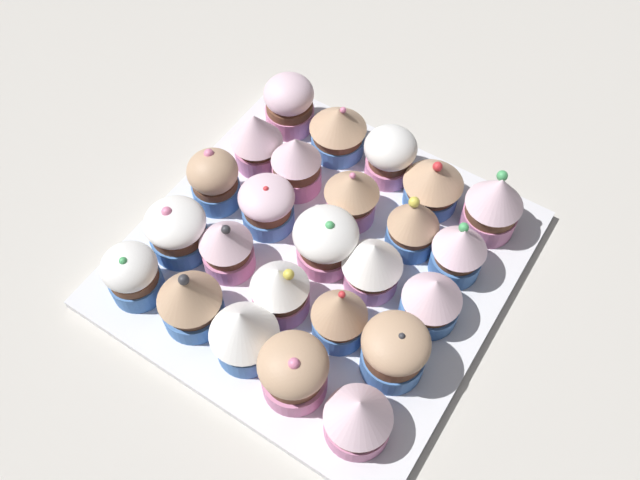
# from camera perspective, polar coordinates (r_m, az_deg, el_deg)

# --- Properties ---
(ground_plane) EXTENTS (1.80, 1.80, 0.03)m
(ground_plane) POSITION_cam_1_polar(r_m,az_deg,el_deg) (0.73, 0.00, -2.43)
(ground_plane) COLOR beige
(baking_tray) EXTENTS (0.38, 0.38, 0.01)m
(baking_tray) POSITION_cam_1_polar(r_m,az_deg,el_deg) (0.71, 0.00, -1.57)
(baking_tray) COLOR silver
(baking_tray) RESTS_ON ground_plane
(cupcake_0) EXTENTS (0.06, 0.06, 0.07)m
(cupcake_0) POSITION_cam_1_polar(r_m,az_deg,el_deg) (0.68, -15.66, -2.81)
(cupcake_0) COLOR #477AC6
(cupcake_0) RESTS_ON baking_tray
(cupcake_1) EXTENTS (0.06, 0.06, 0.08)m
(cupcake_1) POSITION_cam_1_polar(r_m,az_deg,el_deg) (0.65, -11.04, -4.90)
(cupcake_1) COLOR #477AC6
(cupcake_1) RESTS_ON baking_tray
(cupcake_2) EXTENTS (0.07, 0.07, 0.08)m
(cupcake_2) POSITION_cam_1_polar(r_m,az_deg,el_deg) (0.63, -6.42, -7.82)
(cupcake_2) COLOR #477AC6
(cupcake_2) RESTS_ON baking_tray
(cupcake_3) EXTENTS (0.06, 0.06, 0.08)m
(cupcake_3) POSITION_cam_1_polar(r_m,az_deg,el_deg) (0.61, -2.26, -11.06)
(cupcake_3) COLOR pink
(cupcake_3) RESTS_ON baking_tray
(cupcake_4) EXTENTS (0.06, 0.06, 0.07)m
(cupcake_4) POSITION_cam_1_polar(r_m,az_deg,el_deg) (0.60, 3.28, -14.72)
(cupcake_4) COLOR pink
(cupcake_4) RESTS_ON baking_tray
(cupcake_5) EXTENTS (0.06, 0.06, 0.07)m
(cupcake_5) POSITION_cam_1_polar(r_m,az_deg,el_deg) (0.70, -12.04, 0.83)
(cupcake_5) COLOR #477AC6
(cupcake_5) RESTS_ON baking_tray
(cupcake_6) EXTENTS (0.05, 0.05, 0.08)m
(cupcake_6) POSITION_cam_1_polar(r_m,az_deg,el_deg) (0.68, -7.97, -0.45)
(cupcake_6) COLOR pink
(cupcake_6) RESTS_ON baking_tray
(cupcake_7) EXTENTS (0.06, 0.06, 0.07)m
(cupcake_7) POSITION_cam_1_polar(r_m,az_deg,el_deg) (0.65, -3.08, -4.35)
(cupcake_7) COLOR pink
(cupcake_7) RESTS_ON baking_tray
(cupcake_8) EXTENTS (0.05, 0.05, 0.08)m
(cupcake_8) POSITION_cam_1_polar(r_m,az_deg,el_deg) (0.63, 1.66, -6.34)
(cupcake_8) COLOR #477AC6
(cupcake_8) RESTS_ON baking_tray
(cupcake_9) EXTENTS (0.06, 0.06, 0.07)m
(cupcake_9) POSITION_cam_1_polar(r_m,az_deg,el_deg) (0.62, 6.34, -9.32)
(cupcake_9) COLOR #477AC6
(cupcake_9) RESTS_ON baking_tray
(cupcake_10) EXTENTS (0.05, 0.05, 0.07)m
(cupcake_10) POSITION_cam_1_polar(r_m,az_deg,el_deg) (0.73, -8.92, 5.18)
(cupcake_10) COLOR #477AC6
(cupcake_10) RESTS_ON baking_tray
(cupcake_11) EXTENTS (0.06, 0.06, 0.06)m
(cupcake_11) POSITION_cam_1_polar(r_m,az_deg,el_deg) (0.71, -4.51, 2.99)
(cupcake_11) COLOR #477AC6
(cupcake_11) RESTS_ON baking_tray
(cupcake_12) EXTENTS (0.07, 0.07, 0.07)m
(cupcake_12) POSITION_cam_1_polar(r_m,az_deg,el_deg) (0.68, 0.43, -0.13)
(cupcake_12) COLOR pink
(cupcake_12) RESTS_ON baking_tray
(cupcake_13) EXTENTS (0.06, 0.06, 0.07)m
(cupcake_13) POSITION_cam_1_polar(r_m,az_deg,el_deg) (0.66, 4.39, -2.18)
(cupcake_13) COLOR pink
(cupcake_13) RESTS_ON baking_tray
(cupcake_14) EXTENTS (0.06, 0.06, 0.07)m
(cupcake_14) POSITION_cam_1_polar(r_m,az_deg,el_deg) (0.65, 9.38, -5.12)
(cupcake_14) COLOR #477AC6
(cupcake_14) RESTS_ON baking_tray
(cupcake_15) EXTENTS (0.06, 0.06, 0.08)m
(cupcake_15) POSITION_cam_1_polar(r_m,az_deg,el_deg) (0.76, -5.43, 8.57)
(cupcake_15) COLOR pink
(cupcake_15) RESTS_ON baking_tray
(cupcake_16) EXTENTS (0.06, 0.06, 0.08)m
(cupcake_16) POSITION_cam_1_polar(r_m,az_deg,el_deg) (0.73, -2.03, 6.58)
(cupcake_16) COLOR pink
(cupcake_16) RESTS_ON baking_tray
(cupcake_17) EXTENTS (0.06, 0.06, 0.07)m
(cupcake_17) POSITION_cam_1_polar(r_m,az_deg,el_deg) (0.71, 2.48, 3.98)
(cupcake_17) COLOR pink
(cupcake_17) RESTS_ON baking_tray
(cupcake_18) EXTENTS (0.05, 0.05, 0.08)m
(cupcake_18) POSITION_cam_1_polar(r_m,az_deg,el_deg) (0.69, 7.94, 1.37)
(cupcake_18) COLOR #477AC6
(cupcake_18) RESTS_ON baking_tray
(cupcake_19) EXTENTS (0.06, 0.06, 0.07)m
(cupcake_19) POSITION_cam_1_polar(r_m,az_deg,el_deg) (0.68, 11.73, -0.86)
(cupcake_19) COLOR #477AC6
(cupcake_19) RESTS_ON baking_tray
(cupcake_20) EXTENTS (0.06, 0.06, 0.07)m
(cupcake_20) POSITION_cam_1_polar(r_m,az_deg,el_deg) (0.80, -2.63, 11.54)
(cupcake_20) COLOR pink
(cupcake_20) RESTS_ON baking_tray
(cupcake_21) EXTENTS (0.07, 0.07, 0.07)m
(cupcake_21) POSITION_cam_1_polar(r_m,az_deg,el_deg) (0.77, 1.54, 9.38)
(cupcake_21) COLOR #477AC6
(cupcake_21) RESTS_ON baking_tray
(cupcake_22) EXTENTS (0.06, 0.06, 0.07)m
(cupcake_22) POSITION_cam_1_polar(r_m,az_deg,el_deg) (0.75, 5.95, 7.24)
(cupcake_22) COLOR pink
(cupcake_22) RESTS_ON baking_tray
(cupcake_23) EXTENTS (0.07, 0.07, 0.07)m
(cupcake_23) POSITION_cam_1_polar(r_m,az_deg,el_deg) (0.73, 9.62, 4.83)
(cupcake_23) COLOR #477AC6
(cupcake_23) RESTS_ON baking_tray
(cupcake_24) EXTENTS (0.06, 0.06, 0.09)m
(cupcake_24) POSITION_cam_1_polar(r_m,az_deg,el_deg) (0.72, 14.57, 3.00)
(cupcake_24) COLOR pink
(cupcake_24) RESTS_ON baking_tray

